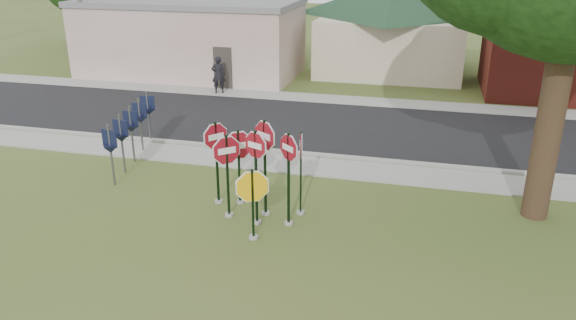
% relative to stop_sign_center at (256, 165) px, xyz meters
% --- Properties ---
extents(ground, '(120.00, 120.00, 0.00)m').
position_rel_stop_sign_center_xyz_m(ground, '(-0.13, -1.13, -1.70)').
color(ground, '#3C531F').
rests_on(ground, ground).
extents(sidewalk_near, '(60.00, 1.60, 0.06)m').
position_rel_stop_sign_center_xyz_m(sidewalk_near, '(-0.13, 4.37, -1.67)').
color(sidewalk_near, gray).
rests_on(sidewalk_near, ground).
extents(road, '(60.00, 7.00, 0.04)m').
position_rel_stop_sign_center_xyz_m(road, '(-0.13, 8.87, -1.68)').
color(road, black).
rests_on(road, ground).
extents(sidewalk_far, '(60.00, 1.60, 0.06)m').
position_rel_stop_sign_center_xyz_m(sidewalk_far, '(-0.13, 13.17, -1.67)').
color(sidewalk_far, gray).
rests_on(sidewalk_far, ground).
extents(curb, '(60.00, 0.20, 0.14)m').
position_rel_stop_sign_center_xyz_m(curb, '(-0.13, 5.37, -1.63)').
color(curb, gray).
rests_on(curb, ground).
extents(stop_sign_center, '(0.91, 0.43, 2.75)m').
position_rel_stop_sign_center_xyz_m(stop_sign_center, '(0.00, 0.00, 0.00)').
color(stop_sign_center, gray).
rests_on(stop_sign_center, ground).
extents(stop_sign_yellow, '(1.06, 0.53, 2.05)m').
position_rel_stop_sign_center_xyz_m(stop_sign_yellow, '(0.16, -0.83, -0.50)').
color(stop_sign_yellow, gray).
rests_on(stop_sign_yellow, ground).
extents(stop_sign_left, '(0.82, 0.76, 2.50)m').
position_rel_stop_sign_center_xyz_m(stop_sign_left, '(-0.88, 0.22, -0.15)').
color(stop_sign_left, gray).
rests_on(stop_sign_left, ground).
extents(stop_sign_right, '(0.77, 0.65, 2.71)m').
position_rel_stop_sign_center_xyz_m(stop_sign_right, '(0.85, 0.14, -0.03)').
color(stop_sign_right, gray).
rests_on(stop_sign_right, ground).
extents(stop_sign_back_right, '(0.93, 0.62, 2.89)m').
position_rel_stop_sign_center_xyz_m(stop_sign_back_right, '(0.08, 0.56, 0.13)').
color(stop_sign_back_right, gray).
rests_on(stop_sign_back_right, ground).
extents(stop_sign_back_left, '(0.99, 0.62, 2.37)m').
position_rel_stop_sign_center_xyz_m(stop_sign_back_left, '(-0.87, 1.11, -0.25)').
color(stop_sign_back_left, gray).
rests_on(stop_sign_back_left, ground).
extents(stop_sign_far_right, '(0.26, 0.94, 2.54)m').
position_rel_stop_sign_center_xyz_m(stop_sign_far_right, '(1.01, 0.85, -0.16)').
color(stop_sign_far_right, gray).
rests_on(stop_sign_far_right, ground).
extents(stop_sign_far_left, '(0.66, 0.85, 2.58)m').
position_rel_stop_sign_center_xyz_m(stop_sign_far_left, '(-1.48, 0.97, -0.10)').
color(stop_sign_far_left, gray).
rests_on(stop_sign_far_left, ground).
extents(route_sign_row, '(1.43, 4.63, 2.00)m').
position_rel_stop_sign_center_xyz_m(route_sign_row, '(-5.53, 3.37, -0.48)').
color(route_sign_row, '#59595E').
rests_on(route_sign_row, ground).
extents(building_stucco, '(12.20, 6.20, 4.20)m').
position_rel_stop_sign_center_xyz_m(building_stucco, '(-9.12, 16.87, 0.45)').
color(building_stucco, beige).
rests_on(building_stucco, ground).
extents(building_house, '(11.60, 11.60, 6.20)m').
position_rel_stop_sign_center_xyz_m(building_house, '(1.88, 20.87, 1.94)').
color(building_house, beige).
rests_on(building_house, ground).
extents(pedestrian, '(0.79, 0.65, 1.84)m').
position_rel_stop_sign_center_xyz_m(pedestrian, '(-6.02, 12.93, -0.72)').
color(pedestrian, black).
rests_on(pedestrian, sidewalk_far).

